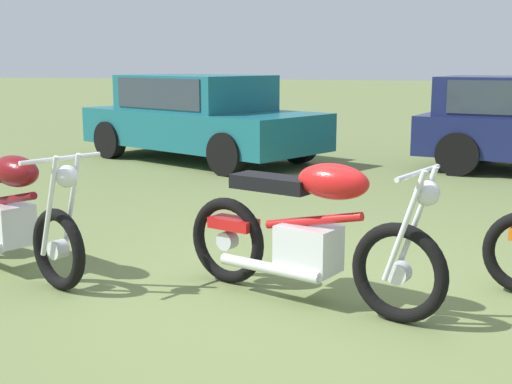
% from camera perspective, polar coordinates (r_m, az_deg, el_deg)
% --- Properties ---
extents(ground_plane, '(120.00, 120.00, 0.00)m').
position_cam_1_polar(ground_plane, '(4.95, 3.60, -8.61)').
color(ground_plane, olive).
extents(motorcycle_maroon, '(1.91, 1.15, 1.02)m').
position_cam_1_polar(motorcycle_maroon, '(5.73, -20.16, -1.57)').
color(motorcycle_maroon, black).
rests_on(motorcycle_maroon, ground).
extents(motorcycle_red, '(1.94, 0.97, 1.02)m').
position_cam_1_polar(motorcycle_red, '(4.69, 4.45, -3.42)').
color(motorcycle_red, black).
rests_on(motorcycle_red, ground).
extents(car_teal, '(4.59, 3.51, 1.43)m').
position_cam_1_polar(car_teal, '(11.60, -4.79, 6.59)').
color(car_teal, '#19606B').
rests_on(car_teal, ground).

